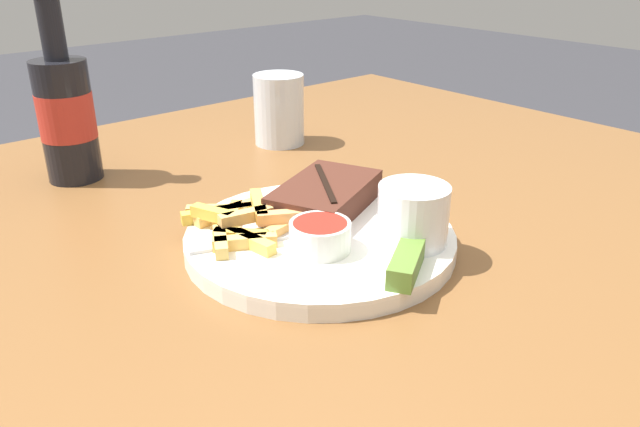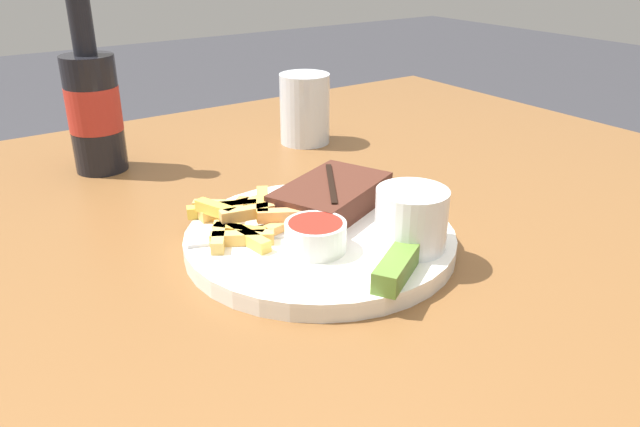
{
  "view_description": "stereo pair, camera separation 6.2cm",
  "coord_description": "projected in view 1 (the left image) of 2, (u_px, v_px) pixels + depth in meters",
  "views": [
    {
      "loc": [
        -0.37,
        -0.43,
        1.03
      ],
      "look_at": [
        0.0,
        0.0,
        0.78
      ],
      "focal_mm": 35.0,
      "sensor_mm": 36.0,
      "label": 1
    },
    {
      "loc": [
        -0.32,
        -0.46,
        1.03
      ],
      "look_at": [
        0.0,
        0.0,
        0.78
      ],
      "focal_mm": 35.0,
      "sensor_mm": 36.0,
      "label": 2
    }
  ],
  "objects": [
    {
      "name": "dining_table",
      "position": [
        320.0,
        309.0,
        0.66
      ],
      "size": [
        1.3,
        1.15,
        0.74
      ],
      "color": "brown",
      "rests_on": "ground_plane"
    },
    {
      "name": "dinner_plate",
      "position": [
        320.0,
        240.0,
        0.63
      ],
      "size": [
        0.27,
        0.27,
        0.02
      ],
      "color": "white",
      "rests_on": "dining_table"
    },
    {
      "name": "fries_pile",
      "position": [
        244.0,
        220.0,
        0.63
      ],
      "size": [
        0.13,
        0.13,
        0.02
      ],
      "color": "#ECB75A",
      "rests_on": "dinner_plate"
    },
    {
      "name": "coleslaw_cup",
      "position": [
        413.0,
        211.0,
        0.59
      ],
      "size": [
        0.07,
        0.07,
        0.06
      ],
      "color": "white",
      "rests_on": "dinner_plate"
    },
    {
      "name": "beer_bottle",
      "position": [
        66.0,
        112.0,
        0.78
      ],
      "size": [
        0.07,
        0.07,
        0.25
      ],
      "color": "black",
      "rests_on": "dining_table"
    },
    {
      "name": "drinking_glass",
      "position": [
        279.0,
        110.0,
        0.93
      ],
      "size": [
        0.07,
        0.07,
        0.1
      ],
      "color": "silver",
      "rests_on": "dining_table"
    },
    {
      "name": "dipping_sauce_cup",
      "position": [
        320.0,
        235.0,
        0.58
      ],
      "size": [
        0.06,
        0.06,
        0.03
      ],
      "color": "silver",
      "rests_on": "dinner_plate"
    },
    {
      "name": "fork_utensil",
      "position": [
        252.0,
        241.0,
        0.6
      ],
      "size": [
        0.13,
        0.06,
        0.0
      ],
      "rotation": [
        0.0,
        0.0,
        5.93
      ],
      "color": "#B7B7BC",
      "rests_on": "dinner_plate"
    },
    {
      "name": "pickle_spear",
      "position": [
        407.0,
        261.0,
        0.55
      ],
      "size": [
        0.08,
        0.06,
        0.02
      ],
      "color": "#567A2D",
      "rests_on": "dinner_plate"
    },
    {
      "name": "steak_portion",
      "position": [
        325.0,
        196.0,
        0.67
      ],
      "size": [
        0.15,
        0.13,
        0.03
      ],
      "color": "#472319",
      "rests_on": "dinner_plate"
    }
  ]
}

